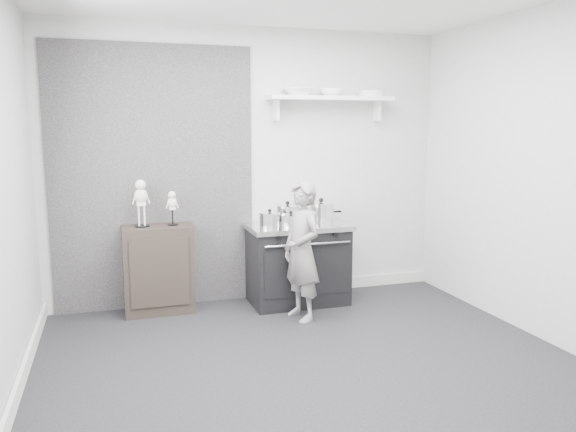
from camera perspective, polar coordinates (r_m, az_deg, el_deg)
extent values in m
plane|color=black|center=(4.27, 2.43, -15.00)|extent=(4.00, 4.00, 0.00)
cube|color=silver|center=(5.63, -3.79, 5.09)|extent=(4.00, 0.02, 2.70)
cube|color=silver|center=(2.33, 18.06, -1.03)|extent=(4.00, 0.02, 2.70)
cube|color=silver|center=(4.97, 24.80, 3.75)|extent=(0.02, 3.60, 2.70)
cube|color=black|center=(5.48, -13.46, 3.70)|extent=(1.90, 0.02, 2.50)
cube|color=silver|center=(6.15, 5.52, -6.80)|extent=(2.00, 0.03, 0.12)
cube|color=silver|center=(4.07, -25.96, -16.25)|extent=(0.03, 3.60, 0.12)
cube|color=white|center=(5.75, 4.39, 11.85)|extent=(1.30, 0.26, 0.04)
cube|color=white|center=(5.63, -1.19, 10.71)|extent=(0.03, 0.12, 0.20)
cube|color=white|center=(6.03, 9.05, 10.49)|extent=(0.03, 0.12, 0.20)
cube|color=black|center=(5.59, 0.99, -5.07)|extent=(0.93, 0.56, 0.75)
cube|color=silver|center=(5.51, 1.00, -1.07)|extent=(0.99, 0.60, 0.05)
cube|color=black|center=(5.26, -0.36, -5.77)|extent=(0.39, 0.02, 0.49)
cube|color=black|center=(5.41, 4.20, -5.38)|extent=(0.39, 0.02, 0.49)
cylinder|color=silver|center=(5.24, 2.07, -2.89)|extent=(0.84, 0.02, 0.02)
cylinder|color=black|center=(5.16, -0.91, -2.24)|extent=(0.04, 0.03, 0.04)
cylinder|color=black|center=(5.24, 2.03, -2.06)|extent=(0.04, 0.03, 0.04)
cylinder|color=black|center=(5.34, 4.86, -1.88)|extent=(0.04, 0.03, 0.04)
cube|color=black|center=(5.44, -13.05, -5.27)|extent=(0.63, 0.37, 0.82)
imported|color=gray|center=(5.06, 1.43, -3.59)|extent=(0.40, 0.52, 1.26)
cylinder|color=silver|center=(5.31, -1.87, -0.49)|extent=(0.19, 0.19, 0.13)
cylinder|color=silver|center=(5.30, -1.87, 0.29)|extent=(0.20, 0.20, 0.01)
sphere|color=black|center=(5.29, -1.87, 0.56)|extent=(0.04, 0.04, 0.04)
cylinder|color=black|center=(5.35, -0.45, -0.41)|extent=(0.10, 0.02, 0.02)
cylinder|color=silver|center=(5.57, -0.05, 0.13)|extent=(0.23, 0.23, 0.16)
cylinder|color=silver|center=(5.55, -0.05, 1.04)|extent=(0.24, 0.24, 0.01)
sphere|color=black|center=(5.55, -0.05, 1.33)|extent=(0.04, 0.04, 0.04)
cylinder|color=black|center=(5.61, 1.46, 0.21)|extent=(0.10, 0.02, 0.02)
cylinder|color=silver|center=(5.69, 3.38, 0.37)|extent=(0.26, 0.26, 0.17)
cylinder|color=silver|center=(5.68, 3.38, 1.31)|extent=(0.27, 0.27, 0.01)
sphere|color=black|center=(5.67, 3.39, 1.62)|extent=(0.05, 0.05, 0.05)
cylinder|color=black|center=(5.76, 4.97, 0.45)|extent=(0.10, 0.02, 0.02)
cylinder|color=silver|center=(5.33, 0.32, -0.58)|extent=(0.21, 0.21, 0.11)
cylinder|color=silver|center=(5.32, 0.32, 0.07)|extent=(0.21, 0.21, 0.01)
sphere|color=black|center=(5.31, 0.32, 0.35)|extent=(0.04, 0.04, 0.04)
cylinder|color=black|center=(5.37, 1.78, -0.50)|extent=(0.10, 0.02, 0.02)
imported|color=white|center=(5.63, 1.07, 12.49)|extent=(0.29, 0.29, 0.07)
imported|color=white|center=(5.75, 4.44, 12.40)|extent=(0.23, 0.23, 0.07)
cylinder|color=silver|center=(5.93, 8.48, 12.17)|extent=(0.27, 0.27, 0.06)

